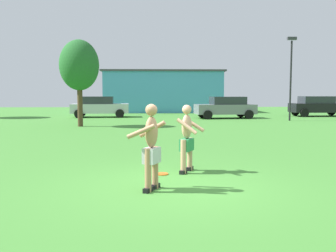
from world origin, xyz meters
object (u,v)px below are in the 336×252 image
at_px(player_near, 151,145).
at_px(tree_left_field, 79,66).
at_px(player_in_green, 187,137).
at_px(frisbee, 162,174).
at_px(car_silver_mid_lot, 99,106).
at_px(car_black_far_end, 318,106).
at_px(lamp_post, 291,69).
at_px(car_gray_near_post, 226,107).

distance_m(player_near, tree_left_field, 14.82).
bearing_deg(player_in_green, frisbee, -157.60).
xyz_separation_m(car_silver_mid_lot, car_black_far_end, (17.12, 0.43, 0.00)).
relative_size(player_in_green, frisbee, 5.59).
distance_m(frisbee, lamp_post, 18.90).
bearing_deg(tree_left_field, car_black_far_end, 25.31).
bearing_deg(car_gray_near_post, player_in_green, -103.66).
height_order(player_near, car_black_far_end, player_near).
xyz_separation_m(frisbee, car_gray_near_post, (5.09, 18.68, 0.81)).
xyz_separation_m(player_near, lamp_post, (9.22, 17.72, 2.50)).
relative_size(player_in_green, tree_left_field, 0.34).
distance_m(player_in_green, car_silver_mid_lot, 20.61).
relative_size(player_near, lamp_post, 0.31).
relative_size(frisbee, car_gray_near_post, 0.07).
height_order(frisbee, car_black_far_end, car_black_far_end).
distance_m(player_near, lamp_post, 20.13).
xyz_separation_m(player_in_green, lamp_post, (8.36, 16.03, 2.54)).
distance_m(car_gray_near_post, lamp_post, 5.24).
bearing_deg(lamp_post, car_black_far_end, 48.91).
xyz_separation_m(player_in_green, car_silver_mid_lot, (-4.91, 20.02, -0.05)).
bearing_deg(car_gray_near_post, lamp_post, -31.70).
bearing_deg(car_black_far_end, tree_left_field, -154.69).
bearing_deg(player_in_green, car_black_far_end, 59.16).
distance_m(player_near, car_black_far_end, 25.71).
bearing_deg(car_black_far_end, car_silver_mid_lot, -178.56).
distance_m(player_near, frisbee, 1.71).
height_order(car_gray_near_post, car_silver_mid_lot, same).
height_order(player_in_green, car_black_far_end, player_in_green).
relative_size(player_near, car_silver_mid_lot, 0.39).
xyz_separation_m(car_gray_near_post, tree_left_field, (-9.39, -6.08, 2.56)).
distance_m(player_in_green, frisbee, 1.08).
bearing_deg(car_black_far_end, car_gray_near_post, -165.34).
relative_size(frisbee, tree_left_field, 0.06).
distance_m(frisbee, car_black_far_end, 24.37).
xyz_separation_m(player_in_green, car_black_far_end, (12.21, 20.45, -0.05)).
bearing_deg(player_near, player_in_green, 62.99).
bearing_deg(tree_left_field, frisbee, -71.15).
bearing_deg(car_black_far_end, frisbee, -121.77).
bearing_deg(frisbee, player_in_green, 22.40).
bearing_deg(car_gray_near_post, frisbee, -105.24).
distance_m(car_black_far_end, lamp_post, 6.41).
bearing_deg(car_silver_mid_lot, player_in_green, -76.23).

